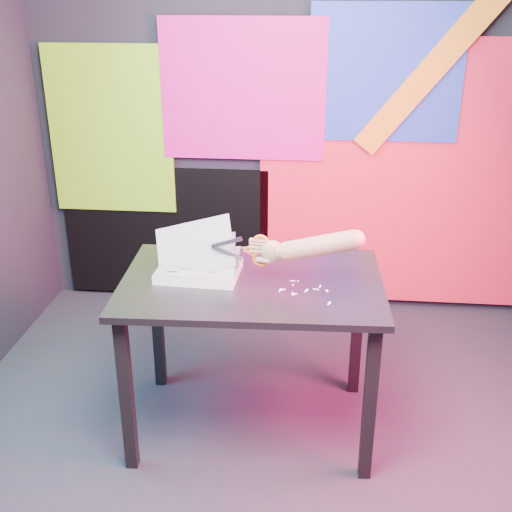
# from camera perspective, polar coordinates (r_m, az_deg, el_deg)

# --- Properties ---
(room) EXTENTS (3.01, 3.01, 2.71)m
(room) POSITION_cam_1_polar(r_m,az_deg,el_deg) (2.34, 0.74, 9.18)
(room) COLOR #22222D
(room) RESTS_ON ground
(backdrop) EXTENTS (2.88, 0.05, 2.08)m
(backdrop) POSITION_cam_1_polar(r_m,az_deg,el_deg) (3.85, 3.53, 8.65)
(backdrop) COLOR red
(backdrop) RESTS_ON ground
(work_table) EXTENTS (1.13, 0.78, 0.75)m
(work_table) POSITION_cam_1_polar(r_m,az_deg,el_deg) (2.77, -0.37, -4.01)
(work_table) COLOR black
(work_table) RESTS_ON ground
(printout_stack) EXTENTS (0.39, 0.27, 0.26)m
(printout_stack) POSITION_cam_1_polar(r_m,az_deg,el_deg) (2.77, -5.11, -1.20)
(printout_stack) COLOR white
(printout_stack) RESTS_ON work_table
(scissors) EXTENTS (0.25, 0.04, 0.14)m
(scissors) POSITION_cam_1_polar(r_m,az_deg,el_deg) (2.67, 0.06, 0.50)
(scissors) COLOR #B1B2BD
(scissors) RESTS_ON printout_stack
(hand_forearm) EXTENTS (0.46, 0.12, 0.18)m
(hand_forearm) POSITION_cam_1_polar(r_m,az_deg,el_deg) (2.61, 4.94, 0.84)
(hand_forearm) COLOR #A27256
(hand_forearm) RESTS_ON work_table
(paper_clippings) EXTENTS (0.21, 0.21, 0.00)m
(paper_clippings) POSITION_cam_1_polar(r_m,az_deg,el_deg) (2.65, 4.31, -3.02)
(paper_clippings) COLOR silver
(paper_clippings) RESTS_ON work_table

